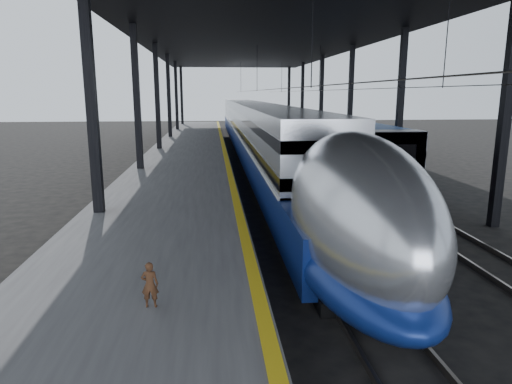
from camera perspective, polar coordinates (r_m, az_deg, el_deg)
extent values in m
plane|color=black|center=(12.93, 2.23, -11.72)|extent=(160.00, 160.00, 0.00)
cube|color=#4C4C4F|center=(32.12, -8.81, 3.55)|extent=(6.00, 80.00, 1.00)
cube|color=gold|center=(32.01, -3.82, 4.55)|extent=(0.30, 80.00, 0.01)
cube|color=slate|center=(32.26, -0.27, 2.98)|extent=(0.08, 80.00, 0.16)
cube|color=slate|center=(32.42, 2.27, 3.02)|extent=(0.08, 80.00, 0.16)
cube|color=slate|center=(33.09, 8.40, 3.08)|extent=(0.08, 80.00, 0.16)
cube|color=slate|center=(33.46, 10.79, 3.10)|extent=(0.08, 80.00, 0.16)
cube|color=black|center=(17.24, -19.77, 9.02)|extent=(0.35, 0.35, 9.00)
cube|color=black|center=(20.15, 28.71, 8.61)|extent=(0.35, 0.35, 9.00)
cube|color=black|center=(27.05, -14.62, 10.23)|extent=(0.35, 0.35, 9.00)
cube|color=black|center=(28.98, 17.56, 10.17)|extent=(0.35, 0.35, 9.00)
cube|color=black|center=(36.96, -12.21, 10.77)|extent=(0.35, 0.35, 9.00)
cube|color=black|center=(38.40, 11.70, 10.83)|extent=(0.35, 0.35, 9.00)
cube|color=black|center=(46.90, -10.82, 11.07)|extent=(0.35, 0.35, 9.00)
cube|color=black|center=(48.05, 8.16, 11.18)|extent=(0.35, 0.35, 9.00)
cube|color=black|center=(56.87, -9.91, 11.26)|extent=(0.35, 0.35, 9.00)
cube|color=black|center=(57.82, 5.80, 11.39)|extent=(0.35, 0.35, 9.00)
cube|color=black|center=(66.85, -9.27, 11.39)|extent=(0.35, 0.35, 9.00)
cube|color=black|center=(67.65, 4.13, 11.52)|extent=(0.35, 0.35, 9.00)
cube|color=black|center=(32.16, 0.88, 19.35)|extent=(18.00, 75.00, 0.45)
cylinder|color=slate|center=(31.92, 1.04, 12.65)|extent=(0.03, 74.00, 0.03)
cylinder|color=slate|center=(32.87, 9.94, 12.46)|extent=(0.03, 74.00, 0.03)
cube|color=silver|center=(42.79, -0.64, 8.36)|extent=(3.01, 57.00, 4.15)
cube|color=navy|center=(41.41, -0.46, 6.43)|extent=(3.09, 62.00, 1.61)
cube|color=silver|center=(42.82, -0.64, 7.73)|extent=(3.11, 57.00, 0.10)
cube|color=black|center=(42.72, -0.65, 9.96)|extent=(3.05, 57.00, 0.44)
cube|color=black|center=(42.79, -0.64, 8.36)|extent=(3.05, 57.00, 0.44)
ellipsoid|color=silver|center=(12.00, 12.27, -2.61)|extent=(3.01, 8.40, 4.15)
ellipsoid|color=navy|center=(12.35, 12.02, -7.97)|extent=(3.09, 8.40, 1.76)
ellipsoid|color=black|center=(9.44, 17.25, -1.70)|extent=(1.56, 2.20, 0.93)
cube|color=black|center=(12.66, 11.85, -11.54)|extent=(2.28, 2.60, 0.40)
cube|color=black|center=(33.61, 0.75, 3.56)|extent=(2.28, 2.60, 0.40)
cube|color=#164391|center=(30.65, 10.92, 5.54)|extent=(2.53, 18.00, 3.44)
cube|color=gray|center=(22.79, 16.82, 3.00)|extent=(2.58, 1.20, 3.48)
cube|color=black|center=(22.12, 17.54, 4.71)|extent=(1.54, 0.06, 0.77)
cube|color=#B5200D|center=(22.29, 17.35, 1.71)|extent=(1.08, 0.06, 0.50)
cube|color=gray|center=(49.10, 4.67, 8.13)|extent=(2.53, 18.00, 3.44)
cube|color=gray|center=(67.85, 1.83, 9.28)|extent=(2.53, 18.00, 3.44)
cube|color=black|center=(25.28, 14.56, 0.24)|extent=(1.99, 2.40, 0.36)
cube|color=black|center=(46.31, 5.29, 5.86)|extent=(1.99, 2.40, 0.36)
imported|color=#482A18|center=(9.60, -13.13, -11.21)|extent=(0.35, 0.24, 0.96)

